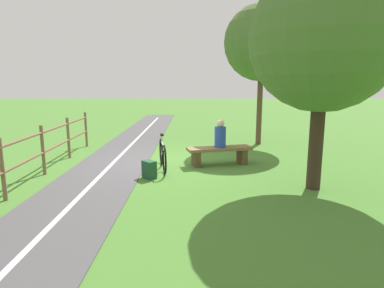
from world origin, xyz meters
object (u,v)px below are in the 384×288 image
(person_seated, at_px, (220,135))
(backpack, at_px, (149,170))
(tree_by_path, at_px, (324,38))
(tree_far_left, at_px, (262,43))
(bench, at_px, (219,153))
(bicycle, at_px, (163,155))

(person_seated, height_order, backpack, person_seated)
(person_seated, xyz_separation_m, tree_by_path, (-1.79, 2.04, 2.22))
(tree_far_left, bearing_deg, bench, 61.09)
(bench, xyz_separation_m, tree_by_path, (-1.80, 2.04, 2.71))
(backpack, relative_size, tree_far_left, 0.08)
(bench, relative_size, tree_by_path, 0.40)
(tree_far_left, bearing_deg, person_seated, 61.26)
(person_seated, relative_size, tree_by_path, 0.17)
(bench, relative_size, tree_far_left, 0.37)
(backpack, distance_m, tree_by_path, 4.60)
(bench, distance_m, tree_by_path, 3.84)
(bench, xyz_separation_m, person_seated, (-0.01, -0.00, 0.49))
(person_seated, xyz_separation_m, tree_far_left, (-1.67, -3.04, 2.74))
(tree_by_path, bearing_deg, bicycle, -25.15)
(backpack, bearing_deg, person_seated, -143.68)
(bench, relative_size, person_seated, 2.41)
(bicycle, bearing_deg, tree_far_left, 127.93)
(backpack, bearing_deg, bicycle, -106.68)
(bicycle, bearing_deg, person_seated, 97.81)
(person_seated, bearing_deg, bicycle, 3.70)
(bench, xyz_separation_m, tree_far_left, (-1.68, -3.05, 3.23))
(bench, bearing_deg, tree_by_path, 117.40)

